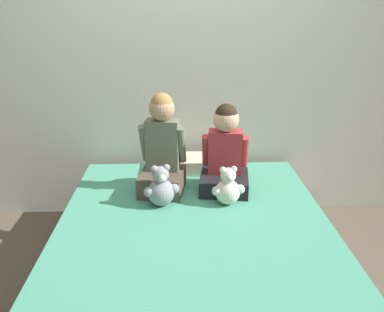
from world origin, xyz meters
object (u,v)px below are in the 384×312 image
(teddy_bear_held_by_right_child, at_px, (228,188))
(pillow_at_headboard, at_px, (190,164))
(bed, at_px, (194,255))
(child_on_left, at_px, (162,151))
(child_on_right, at_px, (225,154))
(teddy_bear_held_by_left_child, at_px, (161,188))

(teddy_bear_held_by_right_child, xyz_separation_m, pillow_at_headboard, (-0.23, 0.59, -0.06))
(pillow_at_headboard, bearing_deg, bed, -90.00)
(bed, bearing_deg, teddy_bear_held_by_right_child, 45.05)
(child_on_left, bearing_deg, child_on_right, 9.48)
(child_on_left, distance_m, pillow_at_headboard, 0.47)
(teddy_bear_held_by_right_child, bearing_deg, pillow_at_headboard, 103.26)
(child_on_right, bearing_deg, child_on_left, -172.14)
(teddy_bear_held_by_left_child, distance_m, teddy_bear_held_by_right_child, 0.44)
(teddy_bear_held_by_left_child, height_order, teddy_bear_held_by_right_child, teddy_bear_held_by_left_child)
(bed, distance_m, child_on_right, 0.73)
(bed, xyz_separation_m, child_on_left, (-0.20, 0.47, 0.53))
(child_on_right, bearing_deg, pillow_at_headboard, 131.72)
(bed, relative_size, child_on_right, 3.18)
(pillow_at_headboard, bearing_deg, teddy_bear_held_by_right_child, -68.59)
(bed, height_order, child_on_left, child_on_left)
(bed, relative_size, child_on_left, 2.83)
(teddy_bear_held_by_left_child, relative_size, pillow_at_headboard, 0.53)
(bed, xyz_separation_m, teddy_bear_held_by_left_child, (-0.21, 0.23, 0.36))
(child_on_left, relative_size, child_on_right, 1.13)
(child_on_left, height_order, pillow_at_headboard, child_on_left)
(child_on_right, xyz_separation_m, teddy_bear_held_by_right_child, (-0.00, -0.24, -0.15))
(child_on_left, height_order, teddy_bear_held_by_right_child, child_on_left)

